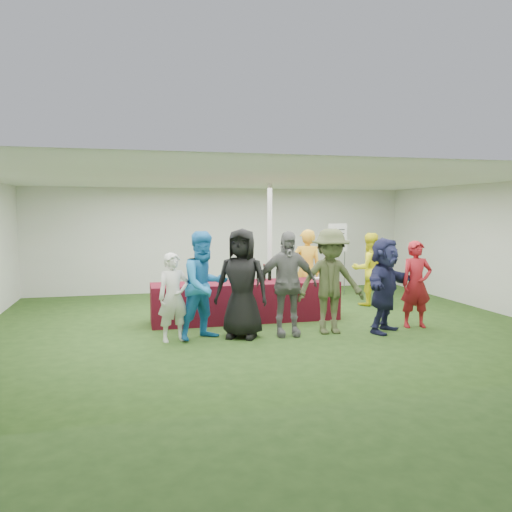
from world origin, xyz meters
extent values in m
plane|color=#284719|center=(0.00, 0.00, 0.00)|extent=(60.00, 60.00, 0.00)
plane|color=white|center=(0.00, 4.00, 1.35)|extent=(10.00, 0.00, 10.00)
plane|color=white|center=(0.00, -4.00, 1.35)|extent=(10.00, 0.00, 10.00)
plane|color=white|center=(5.00, 0.00, 1.35)|extent=(0.00, 8.00, 8.00)
plane|color=white|center=(0.00, 0.00, 2.70)|extent=(10.00, 10.00, 0.00)
cylinder|color=silver|center=(0.50, 1.20, 1.35)|extent=(0.10, 0.10, 2.70)
cube|color=#5E091A|center=(-0.23, 0.28, 0.38)|extent=(3.60, 0.80, 0.75)
cylinder|color=black|center=(0.05, 0.40, 0.86)|extent=(0.07, 0.07, 0.22)
cylinder|color=black|center=(0.05, 0.40, 1.01)|extent=(0.03, 0.03, 0.08)
cylinder|color=maroon|center=(0.05, 0.40, 1.06)|extent=(0.03, 0.03, 0.02)
cylinder|color=black|center=(0.17, 0.42, 0.86)|extent=(0.07, 0.07, 0.22)
cylinder|color=black|center=(0.17, 0.42, 1.01)|extent=(0.03, 0.03, 0.08)
cylinder|color=maroon|center=(0.17, 0.42, 1.06)|extent=(0.03, 0.03, 0.02)
cylinder|color=black|center=(0.29, 0.42, 0.86)|extent=(0.07, 0.07, 0.22)
cylinder|color=black|center=(0.29, 0.42, 1.01)|extent=(0.03, 0.03, 0.08)
cylinder|color=maroon|center=(0.29, 0.42, 1.06)|extent=(0.03, 0.03, 0.02)
cylinder|color=black|center=(0.46, 0.46, 0.86)|extent=(0.07, 0.07, 0.22)
cylinder|color=black|center=(0.46, 0.46, 1.01)|extent=(0.03, 0.03, 0.08)
cylinder|color=maroon|center=(0.46, 0.46, 1.06)|extent=(0.03, 0.03, 0.02)
cylinder|color=black|center=(0.55, 0.41, 0.86)|extent=(0.07, 0.07, 0.22)
cylinder|color=black|center=(0.55, 0.41, 1.01)|extent=(0.03, 0.03, 0.08)
cylinder|color=maroon|center=(0.55, 0.41, 1.06)|extent=(0.03, 0.03, 0.02)
cylinder|color=black|center=(0.70, 0.43, 0.86)|extent=(0.07, 0.07, 0.22)
cylinder|color=black|center=(0.70, 0.43, 1.01)|extent=(0.03, 0.03, 0.08)
cylinder|color=maroon|center=(0.70, 0.43, 1.06)|extent=(0.03, 0.03, 0.02)
cylinder|color=black|center=(0.83, 0.43, 0.86)|extent=(0.07, 0.07, 0.22)
cylinder|color=black|center=(0.83, 0.43, 1.01)|extent=(0.03, 0.03, 0.08)
cylinder|color=maroon|center=(0.83, 0.43, 1.06)|extent=(0.03, 0.03, 0.02)
cylinder|color=silver|center=(-1.60, 0.03, 0.75)|extent=(0.06, 0.06, 0.00)
cylinder|color=silver|center=(-1.60, 0.03, 0.79)|extent=(0.01, 0.01, 0.07)
cylinder|color=silver|center=(-1.60, 0.03, 0.87)|extent=(0.06, 0.06, 0.08)
cylinder|color=#4B0814|center=(-1.60, 0.03, 0.84)|extent=(0.05, 0.05, 0.02)
cylinder|color=silver|center=(-1.31, 0.00, 0.75)|extent=(0.06, 0.06, 0.00)
cylinder|color=silver|center=(-1.31, 0.00, 0.79)|extent=(0.01, 0.01, 0.07)
cylinder|color=silver|center=(-1.31, 0.00, 0.87)|extent=(0.06, 0.06, 0.08)
cylinder|color=silver|center=(-1.02, 0.03, 0.75)|extent=(0.06, 0.06, 0.00)
cylinder|color=silver|center=(-1.02, 0.03, 0.79)|extent=(0.01, 0.01, 0.07)
cylinder|color=silver|center=(-1.02, 0.03, 0.87)|extent=(0.06, 0.06, 0.08)
cylinder|color=#4B0814|center=(-1.02, 0.03, 0.84)|extent=(0.05, 0.05, 0.02)
cylinder|color=silver|center=(-0.51, 0.02, 0.75)|extent=(0.06, 0.06, 0.00)
cylinder|color=silver|center=(-0.51, 0.02, 0.79)|extent=(0.01, 0.01, 0.07)
cylinder|color=silver|center=(-0.51, 0.02, 0.87)|extent=(0.06, 0.06, 0.08)
cylinder|color=silver|center=(1.10, 0.09, 0.75)|extent=(0.06, 0.06, 0.00)
cylinder|color=silver|center=(1.10, 0.09, 0.79)|extent=(0.01, 0.01, 0.07)
cylinder|color=silver|center=(1.10, 0.09, 0.87)|extent=(0.06, 0.06, 0.08)
cylinder|color=#4B0814|center=(1.10, 0.09, 0.84)|extent=(0.05, 0.05, 0.02)
cylinder|color=silver|center=(-0.12, 0.36, 0.85)|extent=(0.07, 0.07, 0.20)
cylinder|color=silver|center=(-0.12, 0.36, 0.96)|extent=(0.03, 0.03, 0.03)
cube|color=white|center=(1.28, 0.33, 0.77)|extent=(0.25, 0.18, 0.03)
cylinder|color=slate|center=(1.36, 0.06, 0.84)|extent=(0.24, 0.24, 0.18)
cylinder|color=slate|center=(2.45, 2.61, 0.55)|extent=(0.02, 0.02, 1.10)
cylinder|color=slate|center=(2.85, 2.61, 0.55)|extent=(0.02, 0.02, 1.10)
cube|color=white|center=(2.65, 2.61, 1.45)|extent=(0.50, 0.02, 0.70)
cube|color=black|center=(2.65, 2.59, 1.65)|extent=(0.36, 0.01, 0.02)
cube|color=black|center=(2.65, 2.59, 1.55)|extent=(0.36, 0.01, 0.02)
cube|color=black|center=(2.65, 2.59, 1.45)|extent=(0.36, 0.01, 0.02)
cube|color=black|center=(2.65, 2.59, 1.35)|extent=(0.36, 0.01, 0.02)
cube|color=black|center=(2.65, 2.59, 1.25)|extent=(0.36, 0.01, 0.02)
imported|color=gold|center=(1.21, 0.86, 0.87)|extent=(0.70, 0.52, 1.73)
imported|color=yellow|center=(2.80, 1.17, 0.81)|extent=(0.80, 0.63, 1.63)
imported|color=silver|center=(-1.70, -0.92, 0.72)|extent=(0.60, 0.47, 1.44)
imported|color=#1F79C2|center=(-1.19, -0.90, 0.89)|extent=(1.07, 0.98, 1.79)
imported|color=black|center=(-0.57, -0.95, 0.91)|extent=(1.06, 0.92, 1.83)
imported|color=slate|center=(0.19, -1.00, 0.89)|extent=(1.08, 0.52, 1.78)
imported|color=#424929|center=(0.97, -1.04, 0.91)|extent=(1.21, 0.75, 1.82)
imported|color=#1F2146|center=(1.92, -1.19, 0.83)|extent=(1.50, 1.35, 1.66)
imported|color=maroon|center=(2.66, -0.99, 0.79)|extent=(0.62, 0.44, 1.58)
camera|label=1|loc=(-2.31, -8.98, 2.12)|focal=35.00mm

